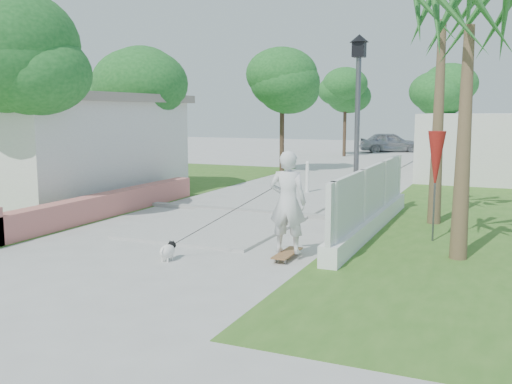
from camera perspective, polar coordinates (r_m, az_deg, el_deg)
The scene contains 21 objects.
ground at distance 10.16m, azimuth -14.37°, elevation -7.61°, with size 90.00×90.00×0.00m, color #B7B7B2.
path_strip at distance 28.46m, azimuth 11.15°, elevation 2.55°, with size 3.20×36.00×0.06m, color #B7B7B2.
curb at distance 15.20m, azimuth -0.38°, elevation -1.96°, with size 6.50×0.25×0.10m, color #999993.
grass_left at distance 20.59m, azimuth -16.12°, elevation 0.24°, with size 8.00×20.00×0.01m, color #366620.
pink_wall at distance 14.82m, azimuth -16.07°, elevation -1.51°, with size 0.45×8.20×0.80m.
house_left at distance 19.65m, azimuth -22.29°, elevation 4.37°, with size 8.40×7.40×3.23m.
lattice_fence at distance 13.14m, azimuth 11.50°, elevation -1.53°, with size 0.35×7.00×1.50m.
building_right at distance 25.72m, azimuth 23.43°, elevation 4.30°, with size 6.00×8.00×2.60m, color silver.
street_lamp at distance 13.56m, azimuth 10.09°, elevation 6.79°, with size 0.44×0.44×4.44m.
bollard at distance 18.75m, azimuth 5.15°, elevation 1.56°, with size 0.14×0.14×1.09m.
patio_umbrella at distance 12.29m, azimuth 17.55°, elevation 2.96°, with size 0.36×0.36×2.30m.
tree_left_near at distance 15.04m, azimuth -21.57°, elevation 11.80°, with size 3.60×3.60×5.28m.
tree_left_mid at distance 19.88m, azimuth -12.19°, elevation 10.19°, with size 3.20×3.20×4.85m.
tree_path_left at distance 25.36m, azimuth 2.66°, elevation 10.61°, with size 3.40×3.40×5.23m.
tree_path_right at distance 27.82m, azimuth 17.91°, elevation 9.33°, with size 3.00×3.00×4.79m.
tree_path_far at distance 34.82m, azimuth 8.95°, elevation 9.83°, with size 3.20×3.20×5.17m.
palm_far at distance 14.36m, azimuth 18.11°, elevation 14.82°, with size 1.80×1.80×5.30m.
palm_near at distance 10.97m, azimuth 20.53°, elevation 14.14°, with size 1.80×1.80×4.70m.
skateboarder at distance 10.48m, azimuth -1.54°, elevation -2.06°, with size 2.31×1.35×2.00m.
dog at distance 10.55m, azimuth -8.79°, elevation -5.79°, with size 0.25×0.51×0.35m.
parked_car at distance 38.51m, azimuth 13.30°, elevation 4.85°, with size 1.58×3.94×1.34m, color #AFB3B7.
Camera 1 is at (6.07, -7.68, 2.70)m, focal length 40.00 mm.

